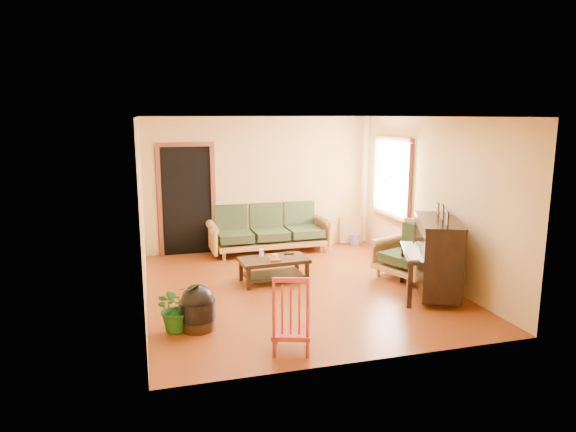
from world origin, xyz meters
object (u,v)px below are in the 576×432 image
object	(u,v)px
red_chair	(291,312)
ceramic_crock	(355,240)
coffee_table	(274,270)
footstool	(198,313)
sofa	(269,227)
potted_plant	(177,307)
armchair	(407,251)
piano	(437,258)

from	to	relation	value
red_chair	ceramic_crock	distance (m)	4.99
coffee_table	footstool	size ratio (longest dim) A/B	2.39
sofa	potted_plant	distance (m)	3.85
red_chair	ceramic_crock	bearing A→B (deg)	76.88
coffee_table	armchair	size ratio (longest dim) A/B	1.17
footstool	ceramic_crock	distance (m)	4.89
piano	armchair	bearing A→B (deg)	114.28
sofa	armchair	xyz separation A→B (m)	(1.76, -2.21, -0.03)
piano	footstool	xyz separation A→B (m)	(-3.50, -0.28, -0.36)
sofa	red_chair	distance (m)	4.29
red_chair	armchair	bearing A→B (deg)	56.56
armchair	footstool	bearing A→B (deg)	176.47
sofa	coffee_table	distance (m)	1.86
footstool	ceramic_crock	xyz separation A→B (m)	(3.53, 3.37, -0.10)
sofa	coffee_table	size ratio (longest dim) A/B	2.14
coffee_table	potted_plant	world-z (taller)	potted_plant
red_chair	potted_plant	size ratio (longest dim) A/B	1.52
armchair	ceramic_crock	size ratio (longest dim) A/B	4.06
coffee_table	armchair	bearing A→B (deg)	-10.77
armchair	piano	world-z (taller)	piano
potted_plant	sofa	bearing A→B (deg)	59.17
armchair	footstool	xyz separation A→B (m)	(-3.48, -1.12, -0.25)
potted_plant	coffee_table	bearing A→B (deg)	42.98
piano	potted_plant	distance (m)	3.77
sofa	piano	bearing A→B (deg)	-60.96
footstool	piano	bearing A→B (deg)	4.57
ceramic_crock	sofa	bearing A→B (deg)	-178.73
armchair	piano	size ratio (longest dim) A/B	0.71
sofa	potted_plant	bearing A→B (deg)	-122.04
piano	footstool	bearing A→B (deg)	-152.38
armchair	potted_plant	bearing A→B (deg)	174.85
piano	ceramic_crock	distance (m)	3.13
piano	red_chair	distance (m)	2.80
armchair	red_chair	size ratio (longest dim) A/B	1.00
coffee_table	sofa	bearing A→B (deg)	78.56
sofa	armchair	distance (m)	2.83
coffee_table	ceramic_crock	bearing A→B (deg)	40.28
red_chair	sofa	bearing A→B (deg)	97.77
armchair	footstool	distance (m)	3.67
coffee_table	potted_plant	distance (m)	2.19
sofa	coffee_table	bearing A→B (deg)	-102.65
piano	potted_plant	xyz separation A→B (m)	(-3.75, -0.24, -0.27)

